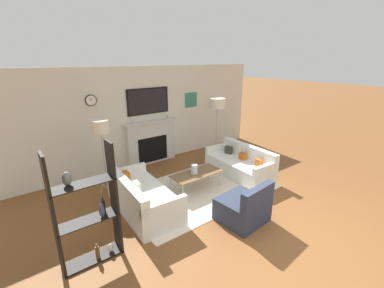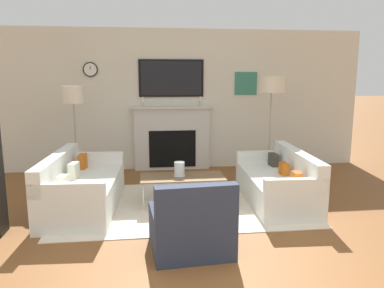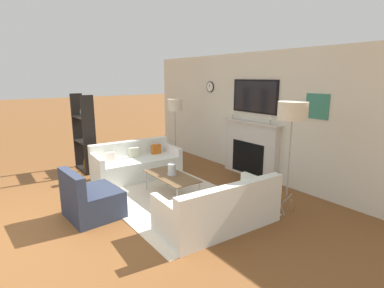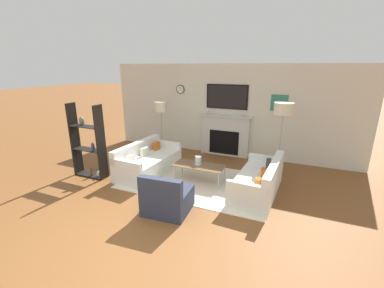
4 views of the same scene
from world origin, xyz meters
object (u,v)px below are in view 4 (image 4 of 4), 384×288
object	(u,v)px
armchair	(167,199)
couch_left	(148,162)
couch_right	(259,182)
floor_lamp_right	(284,109)
hurricane_candle	(198,161)
floor_lamp_left	(161,108)
shelf_unit	(88,143)
coffee_table	(199,166)

from	to	relation	value
armchair	couch_left	bearing A→B (deg)	133.18
couch_right	floor_lamp_right	world-z (taller)	floor_lamp_right
hurricane_candle	floor_lamp_left	xyz separation A→B (m)	(-1.62, 1.13, 0.99)
hurricane_candle	couch_right	bearing A→B (deg)	-3.18
couch_left	shelf_unit	bearing A→B (deg)	-148.29
couch_right	floor_lamp_left	xyz separation A→B (m)	(-3.06, 1.21, 1.22)
floor_lamp_left	armchair	bearing A→B (deg)	-58.65
couch_right	coffee_table	bearing A→B (deg)	178.31
couch_right	floor_lamp_right	distance (m)	1.86
armchair	couch_right	bearing A→B (deg)	44.46
hurricane_candle	floor_lamp_left	size ratio (longest dim) A/B	0.12
couch_right	floor_lamp_left	distance (m)	3.52
couch_left	shelf_unit	world-z (taller)	shelf_unit
coffee_table	couch_right	bearing A→B (deg)	-1.69
couch_right	hurricane_candle	world-z (taller)	couch_right
coffee_table	floor_lamp_right	distance (m)	2.40
armchair	floor_lamp_right	xyz separation A→B (m)	(1.72, 2.64, 1.38)
shelf_unit	armchair	bearing A→B (deg)	-15.48
couch_left	armchair	bearing A→B (deg)	-46.82
couch_left	coffee_table	size ratio (longest dim) A/B	1.58
hurricane_candle	shelf_unit	world-z (taller)	shelf_unit
couch_right	armchair	xyz separation A→B (m)	(-1.45, -1.43, 0.00)
floor_lamp_left	floor_lamp_right	size ratio (longest dim) A/B	0.91
couch_right	floor_lamp_left	bearing A→B (deg)	158.38
couch_right	coffee_table	xyz separation A→B (m)	(-1.40, 0.04, 0.12)
hurricane_candle	floor_lamp_right	distance (m)	2.35
couch_left	floor_lamp_right	xyz separation A→B (m)	(3.06, 1.21, 1.37)
armchair	floor_lamp_left	distance (m)	3.33
armchair	floor_lamp_left	world-z (taller)	floor_lamp_left
couch_right	floor_lamp_left	size ratio (longest dim) A/B	1.11
couch_left	shelf_unit	distance (m)	1.50
floor_lamp_right	shelf_unit	xyz separation A→B (m)	(-4.24, -1.94, -0.81)
couch_left	couch_right	world-z (taller)	couch_left
couch_right	coffee_table	world-z (taller)	couch_right
armchair	shelf_unit	size ratio (longest dim) A/B	0.48
hurricane_candle	floor_lamp_left	world-z (taller)	floor_lamp_left
coffee_table	hurricane_candle	size ratio (longest dim) A/B	5.80
couch_left	coffee_table	world-z (taller)	couch_left
couch_right	armchair	world-z (taller)	armchair
hurricane_candle	floor_lamp_right	world-z (taller)	floor_lamp_right
couch_left	coffee_table	xyz separation A→B (m)	(1.40, 0.04, 0.10)
hurricane_candle	armchair	bearing A→B (deg)	-90.52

